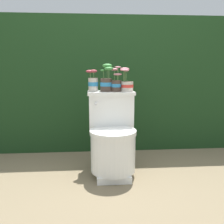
# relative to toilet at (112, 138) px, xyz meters

# --- Properties ---
(ground_plane) EXTENTS (12.00, 12.00, 0.00)m
(ground_plane) POSITION_rel_toilet_xyz_m (0.03, -0.08, -0.33)
(ground_plane) COLOR #75664C
(hedge_backdrop) EXTENTS (4.23, 0.62, 1.50)m
(hedge_backdrop) POSITION_rel_toilet_xyz_m (0.03, 0.91, 0.42)
(hedge_backdrop) COLOR #193819
(hedge_backdrop) RESTS_ON ground
(toilet) EXTENTS (0.43, 0.54, 0.73)m
(toilet) POSITION_rel_toilet_xyz_m (0.00, 0.00, 0.00)
(toilet) COLOR white
(toilet) RESTS_ON ground
(potted_plant_left) EXTENTS (0.11, 0.09, 0.20)m
(potted_plant_left) POSITION_rel_toilet_xyz_m (-0.17, 0.17, 0.49)
(potted_plant_left) COLOR beige
(potted_plant_left) RESTS_ON toilet
(potted_plant_midleft) EXTENTS (0.12, 0.12, 0.25)m
(potted_plant_midleft) POSITION_rel_toilet_xyz_m (-0.04, 0.17, 0.50)
(potted_plant_midleft) COLOR #47382D
(potted_plant_midleft) RESTS_ON toilet
(potted_plant_middle) EXTENTS (0.11, 0.12, 0.23)m
(potted_plant_middle) POSITION_rel_toilet_xyz_m (0.05, 0.16, 0.47)
(potted_plant_middle) COLOR #47382D
(potted_plant_middle) RESTS_ON toilet
(potted_plant_midright) EXTENTS (0.12, 0.12, 0.22)m
(potted_plant_midright) POSITION_rel_toilet_xyz_m (0.15, 0.15, 0.48)
(potted_plant_midright) COLOR beige
(potted_plant_midright) RESTS_ON toilet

